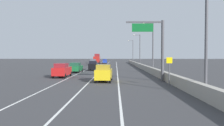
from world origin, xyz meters
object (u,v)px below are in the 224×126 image
(car_gray_0, at_px, (93,62))
(car_black_4, at_px, (93,66))
(car_blue_3, at_px, (105,61))
(lamp_post_right_second, at_px, (151,43))
(car_yellow_5, at_px, (104,73))
(overhead_sign_gantry, at_px, (157,43))
(lamp_post_right_third, at_px, (139,48))
(lamp_post_right_fourth, at_px, (132,50))
(lamp_post_right_near, at_px, (203,27))
(car_red_2, at_px, (62,70))
(box_truck, at_px, (97,59))
(speed_advisory_sign, at_px, (169,69))
(car_green_1, at_px, (76,67))

(car_gray_0, bearing_deg, car_black_4, -84.14)
(car_blue_3, bearing_deg, car_black_4, -90.70)
(lamp_post_right_second, bearing_deg, car_yellow_5, -119.63)
(overhead_sign_gantry, bearing_deg, car_blue_3, 98.61)
(car_black_4, bearing_deg, lamp_post_right_third, 55.07)
(lamp_post_right_fourth, bearing_deg, car_yellow_5, -97.51)
(lamp_post_right_second, height_order, lamp_post_right_third, same)
(lamp_post_right_near, xyz_separation_m, lamp_post_right_third, (-0.11, 46.94, 0.00))
(lamp_post_right_second, distance_m, car_red_2, 17.62)
(lamp_post_right_near, bearing_deg, lamp_post_right_second, 90.66)
(lamp_post_right_fourth, xyz_separation_m, box_truck, (-14.45, 3.46, -3.64))
(car_blue_3, xyz_separation_m, car_yellow_5, (2.94, -62.56, 0.11))
(lamp_post_right_fourth, relative_size, car_gray_0, 2.30)
(lamp_post_right_third, bearing_deg, box_truck, 118.55)
(lamp_post_right_second, height_order, box_truck, lamp_post_right_second)
(lamp_post_right_second, xyz_separation_m, car_yellow_5, (-8.12, -14.27, -4.41))
(speed_advisory_sign, xyz_separation_m, car_blue_3, (-9.86, 66.92, -0.82))
(lamp_post_right_third, height_order, lamp_post_right_fourth, same)
(lamp_post_right_second, distance_m, lamp_post_right_fourth, 46.94)
(car_gray_0, bearing_deg, lamp_post_right_fourth, 44.73)
(car_green_1, bearing_deg, lamp_post_right_second, -1.97)
(car_red_2, bearing_deg, lamp_post_right_near, -44.54)
(speed_advisory_sign, relative_size, car_red_2, 0.65)
(lamp_post_right_near, bearing_deg, overhead_sign_gantry, 101.35)
(car_blue_3, bearing_deg, speed_advisory_sign, -81.61)
(speed_advisory_sign, xyz_separation_m, car_green_1, (-13.01, 19.12, -0.83))
(lamp_post_right_third, bearing_deg, car_green_1, -122.01)
(lamp_post_right_second, relative_size, car_black_4, 2.29)
(car_green_1, bearing_deg, box_truck, 90.33)
(car_red_2, distance_m, box_truck, 59.25)
(overhead_sign_gantry, relative_size, lamp_post_right_third, 0.80)
(overhead_sign_gantry, bearing_deg, car_gray_0, 105.07)
(car_gray_0, height_order, car_black_4, car_black_4)
(car_blue_3, xyz_separation_m, box_truck, (-3.43, 2.10, 0.88))
(lamp_post_right_fourth, distance_m, car_red_2, 57.82)
(lamp_post_right_near, relative_size, car_blue_3, 1.96)
(lamp_post_right_near, height_order, car_yellow_5, lamp_post_right_near)
(car_green_1, distance_m, car_yellow_5, 15.97)
(car_yellow_5, bearing_deg, car_green_1, 112.41)
(car_blue_3, distance_m, car_black_4, 41.61)
(lamp_post_right_second, distance_m, box_truck, 52.56)
(lamp_post_right_third, bearing_deg, car_gray_0, 146.88)
(car_red_2, distance_m, car_black_4, 15.83)
(overhead_sign_gantry, relative_size, lamp_post_right_near, 0.80)
(car_yellow_5, distance_m, box_truck, 64.99)
(overhead_sign_gantry, bearing_deg, box_truck, 101.30)
(lamp_post_right_second, bearing_deg, box_truck, 106.04)
(lamp_post_right_near, relative_size, car_yellow_5, 2.28)
(overhead_sign_gantry, relative_size, speed_advisory_sign, 2.50)
(car_black_4, distance_m, car_yellow_5, 21.24)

